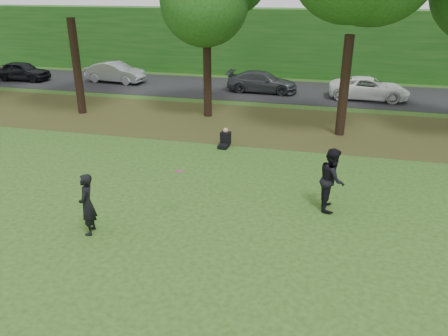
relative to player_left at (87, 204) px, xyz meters
name	(u,v)px	position (x,y,z in m)	size (l,w,h in m)	color
ground	(172,274)	(2.95, -1.29, -0.91)	(120.00, 120.00, 0.00)	#2C4916
leaf_litter	(259,124)	(2.95, 11.71, -0.91)	(60.00, 7.00, 0.01)	#4E351B
street	(279,91)	(2.95, 19.71, -0.90)	(70.00, 7.00, 0.02)	black
far_hedge	(290,43)	(2.95, 25.71, 1.59)	(70.00, 3.00, 5.00)	#1A4C15
player_left	(87,204)	(0.00, 0.00, 0.00)	(0.67, 0.44, 1.82)	black
player_right	(332,179)	(6.65, 3.20, 0.10)	(0.98, 0.77, 2.02)	black
parked_cars	(253,82)	(1.32, 18.81, -0.20)	(39.93, 3.66, 1.46)	black
frisbee	(179,171)	(2.27, 1.39, 0.67)	(0.29, 0.28, 0.16)	#E71391
seated_person	(225,140)	(2.02, 8.06, -0.60)	(0.47, 0.76, 0.83)	black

